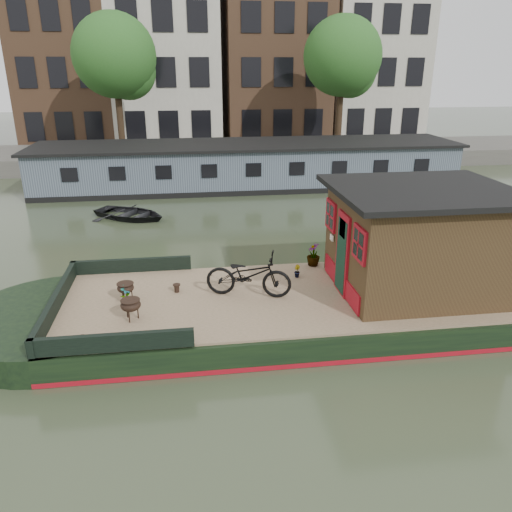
{
  "coord_description": "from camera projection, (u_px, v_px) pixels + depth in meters",
  "views": [
    {
      "loc": [
        -2.98,
        -10.2,
        5.59
      ],
      "look_at": [
        -1.49,
        0.5,
        1.46
      ],
      "focal_mm": 35.0,
      "sensor_mm": 36.0,
      "label": 1
    }
  ],
  "objects": [
    {
      "name": "tree_right",
      "position": [
        344.0,
        60.0,
        28.15
      ],
      "size": [
        4.4,
        4.4,
        7.4
      ],
      "color": "#332316",
      "rests_on": "quay"
    },
    {
      "name": "quay",
      "position": [
        235.0,
        155.0,
        30.62
      ],
      "size": [
        60.0,
        6.0,
        0.9
      ],
      "primitive_type": "cube",
      "color": "#47443F",
      "rests_on": "ground"
    },
    {
      "name": "potted_plant_b",
      "position": [
        297.0,
        271.0,
        12.41
      ],
      "size": [
        0.16,
        0.19,
        0.31
      ],
      "primitive_type": "imported",
      "rotation": [
        0.0,
        0.0,
        1.7
      ],
      "color": "brown",
      "rests_on": "houseboat_deck"
    },
    {
      "name": "tree_left",
      "position": [
        118.0,
        60.0,
        26.54
      ],
      "size": [
        4.4,
        4.4,
        7.4
      ],
      "color": "#332316",
      "rests_on": "quay"
    },
    {
      "name": "houseboat_hull",
      "position": [
        266.0,
        311.0,
        11.55
      ],
      "size": [
        14.01,
        4.02,
        0.6
      ],
      "color": "black",
      "rests_on": "ground"
    },
    {
      "name": "dinghy",
      "position": [
        130.0,
        210.0,
        19.44
      ],
      "size": [
        3.68,
        3.43,
        0.62
      ],
      "primitive_type": "imported",
      "rotation": [
        0.0,
        0.0,
        1.0
      ],
      "color": "black",
      "rests_on": "ground"
    },
    {
      "name": "brazier_front",
      "position": [
        131.0,
        310.0,
        10.29
      ],
      "size": [
        0.45,
        0.45,
        0.45
      ],
      "primitive_type": null,
      "rotation": [
        0.0,
        0.0,
        -0.09
      ],
      "color": "black",
      "rests_on": "houseboat_deck"
    },
    {
      "name": "bow_bulwark",
      "position": [
        97.0,
        299.0,
        10.87
      ],
      "size": [
        3.0,
        4.0,
        0.35
      ],
      "color": "black",
      "rests_on": "houseboat_deck"
    },
    {
      "name": "townhouse_row",
      "position": [
        226.0,
        30.0,
        34.46
      ],
      "size": [
        27.25,
        8.0,
        16.5
      ],
      "color": "brown",
      "rests_on": "ground"
    },
    {
      "name": "bollard_stbd",
      "position": [
        82.0,
        342.0,
        9.32
      ],
      "size": [
        0.19,
        0.19,
        0.22
      ],
      "primitive_type": "cylinder",
      "color": "black",
      "rests_on": "houseboat_deck"
    },
    {
      "name": "bollard_port",
      "position": [
        177.0,
        288.0,
        11.59
      ],
      "size": [
        0.17,
        0.17,
        0.2
      ],
      "primitive_type": "cylinder",
      "color": "black",
      "rests_on": "houseboat_deck"
    },
    {
      "name": "houseboat_deck",
      "position": [
        322.0,
        294.0,
        11.59
      ],
      "size": [
        11.8,
        3.8,
        0.05
      ],
      "primitive_type": "cube",
      "color": "#9C7B60",
      "rests_on": "houseboat_hull"
    },
    {
      "name": "far_houseboat",
      "position": [
        248.0,
        166.0,
        24.42
      ],
      "size": [
        20.4,
        4.4,
        2.11
      ],
      "color": "slate",
      "rests_on": "ground"
    },
    {
      "name": "bicycle",
      "position": [
        249.0,
        275.0,
        11.27
      ],
      "size": [
        2.06,
        1.19,
        1.02
      ],
      "primitive_type": "imported",
      "rotation": [
        0.0,
        0.0,
        1.29
      ],
      "color": "black",
      "rests_on": "houseboat_deck"
    },
    {
      "name": "potted_plant_d",
      "position": [
        313.0,
        254.0,
        13.07
      ],
      "size": [
        0.37,
        0.37,
        0.61
      ],
      "primitive_type": "imported",
      "rotation": [
        0.0,
        0.0,
        4.63
      ],
      "color": "maroon",
      "rests_on": "houseboat_deck"
    },
    {
      "name": "potted_plant_a",
      "position": [
        126.0,
        295.0,
        10.98
      ],
      "size": [
        0.27,
        0.27,
        0.44
      ],
      "primitive_type": "imported",
      "rotation": [
        0.0,
        0.0,
        0.79
      ],
      "color": "brown",
      "rests_on": "houseboat_deck"
    },
    {
      "name": "ground",
      "position": [
        321.0,
        318.0,
        11.81
      ],
      "size": [
        120.0,
        120.0,
        0.0
      ],
      "primitive_type": "plane",
      "color": "#2B3522",
      "rests_on": "ground"
    },
    {
      "name": "brazier_rear",
      "position": [
        126.0,
        292.0,
        11.13
      ],
      "size": [
        0.52,
        0.52,
        0.43
      ],
      "primitive_type": null,
      "rotation": [
        0.0,
        0.0,
        -0.4
      ],
      "color": "black",
      "rests_on": "houseboat_deck"
    },
    {
      "name": "cabin",
      "position": [
        418.0,
        239.0,
        11.43
      ],
      "size": [
        4.0,
        3.5,
        2.42
      ],
      "color": "black",
      "rests_on": "houseboat_deck"
    }
  ]
}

